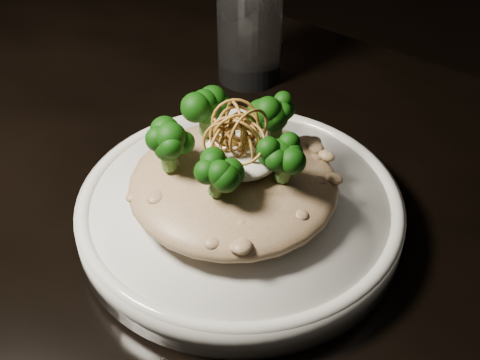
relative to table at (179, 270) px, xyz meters
The scene contains 7 objects.
table is the anchor object (origin of this frame).
plate 0.12m from the table, 18.39° to the left, with size 0.30×0.30×0.03m, color silver.
risotto 0.15m from the table, 16.05° to the left, with size 0.19×0.19×0.04m, color brown.
broccoli 0.19m from the table, 20.55° to the left, with size 0.15×0.15×0.05m, color black, non-canonical shape.
cheese 0.18m from the table, 20.69° to the left, with size 0.07×0.07×0.02m, color silver.
shallots 0.20m from the table, 17.46° to the left, with size 0.06×0.06×0.04m, color brown, non-canonical shape.
drinking_glass 0.29m from the table, 108.36° to the left, with size 0.08×0.08×0.13m, color silver.
Camera 1 is at (0.32, -0.34, 1.18)m, focal length 50.00 mm.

